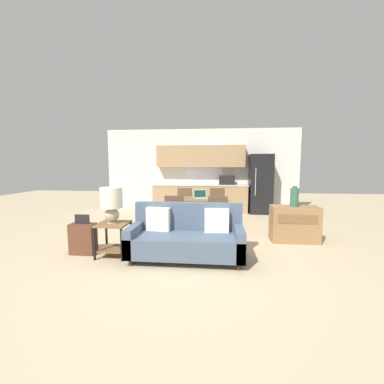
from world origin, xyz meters
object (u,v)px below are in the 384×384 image
(refrigerator, at_px, (261,184))
(dining_chair_far_left, at_px, (184,203))
(dining_table, at_px, (199,201))
(dining_chair_near_right, at_px, (217,215))
(table_lamp, at_px, (111,202))
(side_table, at_px, (113,234))
(credenza, at_px, (294,224))
(dining_chair_near_left, at_px, (175,214))
(couch, at_px, (187,238))
(suitcase, at_px, (83,238))
(laptop, at_px, (201,196))
(dining_chair_far_right, at_px, (217,203))
(vase, at_px, (294,197))

(refrigerator, bearing_deg, dining_chair_far_left, -146.19)
(dining_table, relative_size, dining_chair_near_right, 1.53)
(table_lamp, relative_size, dining_chair_far_left, 0.66)
(side_table, distance_m, credenza, 3.48)
(dining_table, bearing_deg, dining_chair_near_right, -58.17)
(dining_chair_near_right, distance_m, dining_chair_near_left, 0.89)
(dining_table, xyz_separation_m, couch, (-0.05, -1.89, -0.33))
(credenza, height_order, suitcase, credenza)
(table_lamp, height_order, dining_chair_near_right, table_lamp)
(table_lamp, xyz_separation_m, laptop, (1.36, 1.97, -0.14))
(dining_chair_near_right, bearing_deg, dining_chair_far_right, -93.66)
(vase, bearing_deg, dining_chair_near_right, 178.34)
(dining_chair_near_left, xyz_separation_m, dining_chair_far_right, (0.88, 1.52, 0.00))
(couch, distance_m, credenza, 2.33)
(refrigerator, relative_size, couch, 1.01)
(side_table, bearing_deg, suitcase, 176.63)
(refrigerator, bearing_deg, dining_chair_near_right, -114.22)
(dining_table, distance_m, laptop, 0.14)
(dining_table, distance_m, dining_chair_far_right, 0.92)
(credenza, height_order, dining_chair_far_right, dining_chair_far_right)
(dining_table, distance_m, dining_chair_far_left, 0.89)
(suitcase, bearing_deg, dining_chair_far_right, 49.22)
(dining_table, distance_m, suitcase, 2.67)
(refrigerator, xyz_separation_m, dining_chair_near_right, (-1.34, -2.97, -0.42))
(refrigerator, distance_m, laptop, 2.79)
(credenza, relative_size, dining_chair_near_left, 1.01)
(table_lamp, distance_m, suitcase, 0.85)
(couch, relative_size, dining_chair_near_left, 2.03)
(credenza, distance_m, dining_chair_near_left, 2.43)
(dining_chair_near_right, xyz_separation_m, laptop, (-0.40, 0.79, 0.28))
(side_table, height_order, dining_chair_far_right, dining_chair_far_right)
(refrigerator, bearing_deg, dining_chair_far_right, -132.80)
(suitcase, bearing_deg, couch, -0.49)
(vase, xyz_separation_m, laptop, (-1.92, 0.83, -0.11))
(vase, distance_m, dining_chair_near_right, 1.57)
(side_table, xyz_separation_m, dining_chair_far_right, (1.74, 2.70, 0.13))
(dining_chair_near_left, height_order, laptop, laptop)
(dining_chair_far_right, height_order, suitcase, dining_chair_far_right)
(dining_table, height_order, dining_chair_near_right, dining_chair_near_right)
(dining_chair_far_right, bearing_deg, vase, -47.69)
(dining_chair_near_right, bearing_deg, vase, 174.40)
(dining_chair_near_right, bearing_deg, side_table, 30.20)
(refrigerator, bearing_deg, laptop, -128.58)
(vase, relative_size, dining_chair_near_left, 0.45)
(dining_chair_near_left, bearing_deg, refrigerator, -130.08)
(couch, bearing_deg, suitcase, 179.51)
(refrigerator, distance_m, side_table, 5.20)
(credenza, height_order, laptop, laptop)
(refrigerator, distance_m, table_lamp, 5.18)
(suitcase, bearing_deg, dining_chair_far_left, 61.67)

